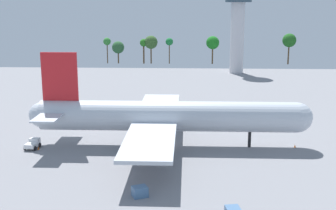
# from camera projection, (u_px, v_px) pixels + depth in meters

# --- Properties ---
(ground_plane) EXTENTS (254.50, 254.50, 0.00)m
(ground_plane) POSITION_uv_depth(u_px,v_px,m) (168.00, 146.00, 100.25)
(ground_plane) COLOR gray
(cargo_airplane) EXTENTS (63.63, 55.40, 21.19)m
(cargo_airplane) POSITION_uv_depth(u_px,v_px,m) (168.00, 117.00, 98.74)
(cargo_airplane) COLOR silver
(cargo_airplane) RESTS_ON ground_plane
(fuel_truck) EXTENTS (2.93, 4.18, 2.04)m
(fuel_truck) POSITION_uv_depth(u_px,v_px,m) (33.00, 144.00, 98.24)
(fuel_truck) COLOR silver
(fuel_truck) RESTS_ON ground_plane
(cargo_container_aft) EXTENTS (3.07, 2.87, 1.74)m
(cargo_container_aft) POSITION_uv_depth(u_px,v_px,m) (140.00, 192.00, 73.47)
(cargo_container_aft) COLOR #4C729E
(cargo_container_aft) RESTS_ON ground_plane
(safety_cone_nose) EXTENTS (0.43, 0.43, 0.61)m
(safety_cone_nose) POSITION_uv_depth(u_px,v_px,m) (295.00, 146.00, 99.09)
(safety_cone_nose) COLOR orange
(safety_cone_nose) RESTS_ON ground_plane
(safety_cone_tail) EXTENTS (0.44, 0.44, 0.63)m
(safety_cone_tail) POSITION_uv_depth(u_px,v_px,m) (38.00, 148.00, 97.64)
(safety_cone_tail) COLOR orange
(safety_cone_tail) RESTS_ON ground_plane
(control_tower) EXTENTS (12.10, 12.10, 36.26)m
(control_tower) POSITION_uv_depth(u_px,v_px,m) (238.00, 27.00, 204.02)
(control_tower) COLOR silver
(control_tower) RESTS_ON ground_plane
(tree_line_backdrop) EXTENTS (104.46, 7.35, 16.60)m
(tree_line_backdrop) POSITION_uv_depth(u_px,v_px,m) (190.00, 43.00, 239.09)
(tree_line_backdrop) COLOR #51381E
(tree_line_backdrop) RESTS_ON ground_plane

